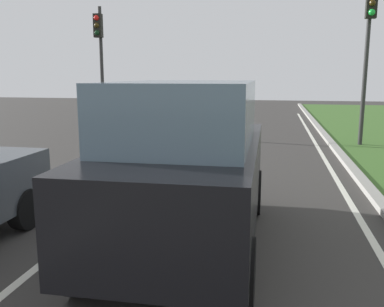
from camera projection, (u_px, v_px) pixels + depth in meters
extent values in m
plane|color=#383533|center=(192.00, 164.00, 11.27)|extent=(60.00, 60.00, 0.00)
cube|color=silver|center=(166.00, 163.00, 11.40)|extent=(0.12, 32.00, 0.01)
cube|color=silver|center=(331.00, 170.00, 10.59)|extent=(0.12, 32.00, 0.01)
cube|color=#9E9B93|center=(352.00, 168.00, 10.48)|extent=(0.24, 48.00, 0.12)
cube|color=black|center=(188.00, 181.00, 5.76)|extent=(1.96, 4.53, 1.10)
cube|color=slate|center=(185.00, 113.00, 5.44)|extent=(1.74, 2.72, 0.80)
cylinder|color=black|center=(156.00, 187.00, 7.49)|extent=(0.23, 0.76, 0.76)
cylinder|color=black|center=(254.00, 192.00, 7.19)|extent=(0.23, 0.76, 0.76)
cylinder|color=black|center=(82.00, 261.00, 4.53)|extent=(0.23, 0.76, 0.76)
cylinder|color=black|center=(244.00, 274.00, 4.23)|extent=(0.23, 0.76, 0.76)
cylinder|color=black|center=(25.00, 209.00, 6.48)|extent=(0.22, 0.64, 0.64)
cylinder|color=#2D2D2D|center=(366.00, 66.00, 13.63)|extent=(0.14, 0.14, 5.27)
cube|color=black|center=(372.00, 3.00, 13.08)|extent=(0.32, 0.24, 0.90)
sphere|color=#382B0C|center=(373.00, 3.00, 12.95)|extent=(0.20, 0.20, 0.20)
sphere|color=green|center=(372.00, 12.00, 13.00)|extent=(0.20, 0.20, 0.20)
cylinder|color=#2D2D2D|center=(102.00, 71.00, 16.93)|extent=(0.14, 0.14, 5.02)
cube|color=black|center=(98.00, 26.00, 16.41)|extent=(0.32, 0.24, 0.90)
sphere|color=red|center=(96.00, 18.00, 16.23)|extent=(0.20, 0.20, 0.20)
sphere|color=#382B0C|center=(97.00, 25.00, 16.28)|extent=(0.20, 0.20, 0.20)
sphere|color=black|center=(97.00, 33.00, 16.34)|extent=(0.20, 0.20, 0.20)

